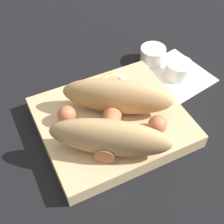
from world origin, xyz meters
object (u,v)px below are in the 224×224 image
at_px(condiment_cup_far, 153,56).
at_px(sausage, 112,119).
at_px(bread_roll, 114,116).
at_px(condiment_cup_near, 178,70).
at_px(food_tray, 112,122).

bearing_deg(condiment_cup_far, sausage, 40.46).
height_order(bread_roll, condiment_cup_near, bread_roll).
height_order(condiment_cup_near, condiment_cup_far, same).
bearing_deg(condiment_cup_near, sausage, 22.74).
bearing_deg(sausage, bread_roll, 86.63).
bearing_deg(sausage, condiment_cup_far, -139.54).
relative_size(sausage, condiment_cup_near, 2.90).
relative_size(bread_roll, condiment_cup_far, 4.22).
distance_m(food_tray, bread_roll, 0.05).
bearing_deg(condiment_cup_far, bread_roll, 42.11).
distance_m(sausage, condiment_cup_far, 0.20).
xyz_separation_m(food_tray, condiment_cup_near, (-0.16, -0.05, 0.00)).
height_order(food_tray, condiment_cup_far, condiment_cup_far).
distance_m(bread_roll, sausage, 0.02).
distance_m(bread_roll, condiment_cup_near, 0.19).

